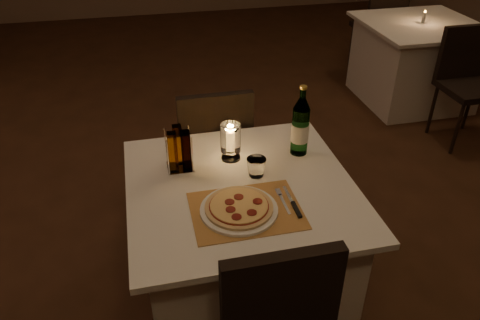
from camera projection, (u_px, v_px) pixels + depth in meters
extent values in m
cube|color=#422515|center=(206.00, 239.00, 2.88)|extent=(8.00, 10.00, 0.02)
cube|color=white|center=(241.00, 249.00, 2.28)|extent=(0.88, 0.88, 0.71)
cube|color=white|center=(241.00, 188.00, 2.08)|extent=(1.00, 1.00, 0.03)
cube|color=black|center=(281.00, 300.00, 1.59)|extent=(0.42, 0.05, 0.42)
cube|color=black|center=(212.00, 147.00, 2.88)|extent=(0.42, 0.42, 0.05)
cube|color=black|center=(216.00, 129.00, 2.60)|extent=(0.42, 0.05, 0.42)
cylinder|color=black|center=(233.00, 162.00, 3.18)|extent=(0.03, 0.03, 0.44)
cylinder|color=black|center=(183.00, 168.00, 3.12)|extent=(0.03, 0.03, 0.44)
cylinder|color=black|center=(245.00, 191.00, 2.90)|extent=(0.03, 0.03, 0.44)
cylinder|color=black|center=(190.00, 199.00, 2.84)|extent=(0.03, 0.03, 0.44)
cube|color=#B98040|center=(246.00, 210.00, 1.92)|extent=(0.45, 0.34, 0.00)
cylinder|color=white|center=(239.00, 210.00, 1.91)|extent=(0.32, 0.32, 0.01)
cylinder|color=#D8B77F|center=(239.00, 207.00, 1.90)|extent=(0.28, 0.28, 0.01)
cylinder|color=maroon|center=(239.00, 206.00, 1.90)|extent=(0.24, 0.24, 0.00)
cylinder|color=#EACC7F|center=(239.00, 205.00, 1.90)|extent=(0.24, 0.24, 0.00)
cylinder|color=maroon|center=(258.00, 201.00, 1.91)|extent=(0.04, 0.04, 0.00)
cylinder|color=maroon|center=(239.00, 197.00, 1.94)|extent=(0.04, 0.04, 0.00)
cylinder|color=maroon|center=(230.00, 202.00, 1.91)|extent=(0.04, 0.04, 0.00)
cylinder|color=maroon|center=(231.00, 209.00, 1.87)|extent=(0.04, 0.04, 0.00)
cylinder|color=maroon|center=(236.00, 217.00, 1.83)|extent=(0.04, 0.04, 0.00)
cylinder|color=maroon|center=(252.00, 213.00, 1.85)|extent=(0.04, 0.04, 0.00)
cube|color=silver|center=(285.00, 204.00, 1.95)|extent=(0.01, 0.14, 0.00)
cube|color=silver|center=(279.00, 192.00, 2.02)|extent=(0.02, 0.05, 0.00)
cube|color=black|center=(296.00, 210.00, 1.91)|extent=(0.02, 0.10, 0.01)
cube|color=silver|center=(288.00, 195.00, 2.00)|extent=(0.01, 0.12, 0.00)
cylinder|color=#529952|center=(300.00, 131.00, 2.24)|extent=(0.08, 0.08, 0.24)
cylinder|color=#529952|center=(303.00, 93.00, 2.13)|extent=(0.03, 0.03, 0.05)
cylinder|color=gold|center=(303.00, 87.00, 2.11)|extent=(0.03, 0.03, 0.01)
cylinder|color=silver|center=(300.00, 132.00, 2.24)|extent=(0.08, 0.08, 0.09)
cylinder|color=white|center=(231.00, 158.00, 2.25)|extent=(0.09, 0.09, 0.01)
cylinder|color=white|center=(231.00, 153.00, 2.24)|extent=(0.02, 0.02, 0.04)
cylinder|color=white|center=(230.00, 138.00, 2.19)|extent=(0.10, 0.10, 0.14)
cylinder|color=white|center=(231.00, 140.00, 2.20)|extent=(0.03, 0.03, 0.10)
ellipsoid|color=orange|center=(230.00, 128.00, 2.17)|extent=(0.02, 0.02, 0.03)
cube|color=white|center=(180.00, 167.00, 2.19)|extent=(0.12, 0.12, 0.01)
cylinder|color=white|center=(168.00, 158.00, 2.08)|extent=(0.01, 0.01, 0.18)
cylinder|color=white|center=(193.00, 155.00, 2.10)|extent=(0.01, 0.01, 0.18)
cylinder|color=white|center=(166.00, 145.00, 2.17)|extent=(0.01, 0.01, 0.18)
cylinder|color=white|center=(189.00, 143.00, 2.19)|extent=(0.01, 0.01, 0.18)
cube|color=#BF8C33|center=(173.00, 152.00, 2.10)|extent=(0.04, 0.04, 0.20)
cube|color=#3F1E14|center=(186.00, 151.00, 2.11)|extent=(0.04, 0.04, 0.20)
cube|color=#BF8C33|center=(178.00, 145.00, 2.16)|extent=(0.04, 0.04, 0.20)
cube|color=white|center=(414.00, 64.00, 4.32)|extent=(0.88, 0.88, 0.71)
cube|color=white|center=(422.00, 24.00, 4.12)|extent=(1.00, 1.00, 0.03)
cube|color=black|center=(471.00, 89.00, 3.61)|extent=(0.42, 0.42, 0.05)
cube|color=black|center=(464.00, 52.00, 3.64)|extent=(0.42, 0.05, 0.42)
cylinder|color=black|center=(457.00, 129.00, 3.57)|extent=(0.03, 0.03, 0.44)
cylinder|color=black|center=(432.00, 109.00, 3.85)|extent=(0.03, 0.03, 0.44)
cylinder|color=black|center=(469.00, 105.00, 3.91)|extent=(0.03, 0.03, 0.44)
cube|color=black|center=(376.00, 27.00, 4.92)|extent=(0.42, 0.42, 0.05)
cube|color=black|center=(388.00, 10.00, 4.64)|extent=(0.42, 0.05, 0.42)
cylinder|color=black|center=(379.00, 43.00, 5.22)|extent=(0.03, 0.03, 0.44)
cylinder|color=black|center=(351.00, 45.00, 5.16)|extent=(0.03, 0.03, 0.44)
cylinder|color=black|center=(394.00, 54.00, 4.94)|extent=(0.03, 0.03, 0.44)
cylinder|color=black|center=(365.00, 56.00, 4.88)|extent=(0.03, 0.03, 0.44)
cylinder|color=white|center=(424.00, 18.00, 4.09)|extent=(0.03, 0.03, 0.09)
ellipsoid|color=orange|center=(425.00, 12.00, 4.06)|extent=(0.01, 0.01, 0.02)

